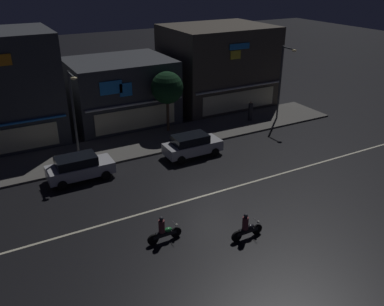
# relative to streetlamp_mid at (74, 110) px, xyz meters

# --- Properties ---
(ground_plane) EXTENTS (140.00, 140.00, 0.00)m
(ground_plane) POSITION_rel_streetlamp_mid_xyz_m (5.70, -8.28, -4.02)
(ground_plane) COLOR black
(lane_divider_stripe) EXTENTS (33.03, 0.16, 0.01)m
(lane_divider_stripe) POSITION_rel_streetlamp_mid_xyz_m (5.70, -8.28, -4.01)
(lane_divider_stripe) COLOR beige
(lane_divider_stripe) RESTS_ON ground
(sidewalk_far) EXTENTS (34.77, 4.75, 0.14)m
(sidewalk_far) POSITION_rel_streetlamp_mid_xyz_m (5.70, 1.02, -3.95)
(sidewalk_far) COLOR #5B5954
(sidewalk_far) RESTS_ON ground
(storefront_left_block) EXTENTS (8.83, 7.29, 5.60)m
(storefront_left_block) POSITION_rel_streetlamp_mid_xyz_m (5.70, 6.96, -1.22)
(storefront_left_block) COLOR #383A3F
(storefront_left_block) RESTS_ON ground
(storefront_right_block) EXTENTS (10.01, 8.24, 7.73)m
(storefront_right_block) POSITION_rel_streetlamp_mid_xyz_m (16.13, 7.44, -0.15)
(storefront_right_block) COLOR #4C443A
(storefront_right_block) RESTS_ON ground
(streetlamp_mid) EXTENTS (0.44, 1.64, 6.50)m
(streetlamp_mid) POSITION_rel_streetlamp_mid_xyz_m (0.00, 0.00, 0.00)
(streetlamp_mid) COLOR #47494C
(streetlamp_mid) RESTS_ON sidewalk_far
(streetlamp_east) EXTENTS (0.44, 1.64, 6.57)m
(streetlamp_east) POSITION_rel_streetlamp_mid_xyz_m (18.31, 0.16, 0.04)
(streetlamp_east) COLOR #47494C
(streetlamp_east) RESTS_ON sidewalk_far
(pedestrian_on_sidewalk) EXTENTS (0.39, 0.39, 1.79)m
(pedestrian_on_sidewalk) POSITION_rel_streetlamp_mid_xyz_m (15.80, 1.13, -3.05)
(pedestrian_on_sidewalk) COLOR #232328
(pedestrian_on_sidewalk) RESTS_ON sidewalk_far
(street_tree) EXTENTS (2.65, 2.65, 5.08)m
(street_tree) POSITION_rel_streetlamp_mid_xyz_m (8.14, 2.37, -0.14)
(street_tree) COLOR #473323
(street_tree) RESTS_ON sidewalk_far
(parked_car_near_kerb) EXTENTS (4.30, 1.98, 1.67)m
(parked_car_near_kerb) POSITION_rel_streetlamp_mid_xyz_m (-0.63, -2.41, -3.15)
(parked_car_near_kerb) COLOR silver
(parked_car_near_kerb) RESTS_ON ground
(parked_car_trailing) EXTENTS (4.30, 1.98, 1.67)m
(parked_car_trailing) POSITION_rel_streetlamp_mid_xyz_m (7.65, -2.76, -3.15)
(parked_car_trailing) COLOR silver
(parked_car_trailing) RESTS_ON ground
(motorcycle_following) EXTENTS (1.90, 0.60, 1.52)m
(motorcycle_following) POSITION_rel_streetlamp_mid_xyz_m (5.27, -13.01, -3.38)
(motorcycle_following) COLOR black
(motorcycle_following) RESTS_ON ground
(motorcycle_opposite_lane) EXTENTS (1.90, 0.60, 1.52)m
(motorcycle_opposite_lane) POSITION_rel_streetlamp_mid_xyz_m (1.39, -11.20, -3.38)
(motorcycle_opposite_lane) COLOR black
(motorcycle_opposite_lane) RESTS_ON ground
(traffic_cone) EXTENTS (0.36, 0.36, 0.55)m
(traffic_cone) POSITION_rel_streetlamp_mid_xyz_m (-2.33, -2.39, -3.74)
(traffic_cone) COLOR orange
(traffic_cone) RESTS_ON ground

